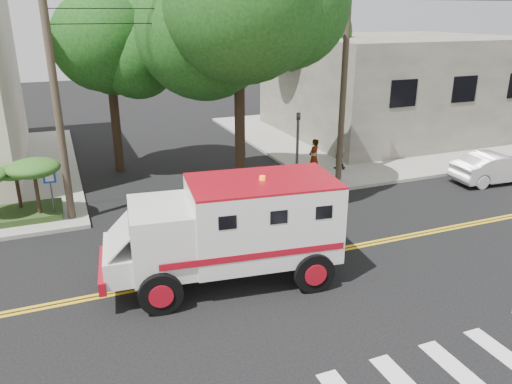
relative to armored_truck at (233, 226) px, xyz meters
name	(u,v)px	position (x,y,z in m)	size (l,w,h in m)	color
ground	(267,264)	(1.31, 0.54, -1.76)	(100.00, 100.00, 0.00)	black
sidewalk_ne	(376,134)	(14.81, 14.04, -1.68)	(17.00, 17.00, 0.15)	gray
building_right	(395,84)	(16.31, 14.54, 1.39)	(14.00, 12.00, 6.00)	#5F5B51
utility_pole_left	(57,104)	(-4.29, 6.54, 2.74)	(0.28, 0.28, 9.00)	#382D23
utility_pole_right	(344,86)	(7.61, 6.74, 2.74)	(0.28, 0.28, 9.00)	#382D23
tree_main	(252,22)	(3.25, 6.75, 5.44)	(6.08, 5.70, 9.85)	black
tree_left	(117,54)	(-1.36, 12.32, 3.97)	(4.48, 4.20, 7.70)	black
tree_right	(299,37)	(10.16, 16.31, 4.34)	(4.80, 4.50, 8.20)	black
traffic_signal	(297,144)	(5.11, 6.14, 0.47)	(0.15, 0.18, 3.60)	#3F3F42
accessibility_sign	(51,188)	(-4.89, 6.71, -0.39)	(0.45, 0.10, 2.02)	#3F3F42
palm_planter	(14,181)	(-6.12, 7.16, -0.11)	(3.52, 2.63, 2.36)	#1E3314
armored_truck	(233,226)	(0.00, 0.00, 0.00)	(7.03, 3.40, 3.09)	silver
parked_sedan	(496,168)	(14.48, 4.00, -1.05)	(1.50, 4.30, 1.42)	#BDBDBD
pedestrian_a	(314,157)	(6.81, 7.73, -0.72)	(0.65, 0.43, 1.78)	gray
pedestrian_b	(339,153)	(8.50, 8.25, -0.84)	(0.75, 0.58, 1.54)	gray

